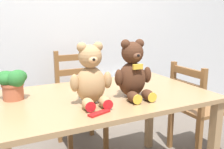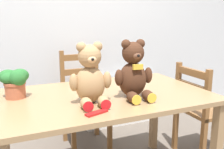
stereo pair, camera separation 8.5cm
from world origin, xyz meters
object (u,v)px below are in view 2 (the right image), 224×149
potted_plant (14,81)px  wooden_chair_behind (84,100)px  wooden_chair_side (202,110)px  teddy_bear_left (90,77)px  teddy_bear_right (134,73)px  chocolate_bar (97,113)px

potted_plant → wooden_chair_behind: bearing=42.5°
wooden_chair_side → teddy_bear_left: teddy_bear_left is taller
teddy_bear_right → chocolate_bar: teddy_bear_right is taller
wooden_chair_behind → chocolate_bar: (-0.25, -1.07, 0.29)m
chocolate_bar → wooden_chair_behind: bearing=76.7°
wooden_chair_behind → teddy_bear_right: (0.07, -0.88, 0.44)m
wooden_chair_behind → teddy_bear_right: bearing=94.8°
potted_plant → teddy_bear_right: bearing=-22.1°
teddy_bear_left → potted_plant: teddy_bear_left is taller
wooden_chair_side → teddy_bear_right: bearing=-74.5°
teddy_bear_right → potted_plant: size_ratio=1.97×
wooden_chair_behind → wooden_chair_side: 1.12m
potted_plant → chocolate_bar: size_ratio=1.44×
teddy_bear_left → chocolate_bar: (-0.03, -0.19, -0.15)m
wooden_chair_behind → teddy_bear_left: teddy_bear_left is taller
potted_plant → chocolate_bar: 0.63m
teddy_bear_left → potted_plant: 0.51m
wooden_chair_side → teddy_bear_left: (-1.13, -0.23, 0.46)m
wooden_chair_side → teddy_bear_left: bearing=-78.4°
teddy_bear_right → chocolate_bar: bearing=33.7°
wooden_chair_behind → potted_plant: 0.96m
teddy_bear_right → potted_plant: (-0.72, 0.29, -0.05)m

